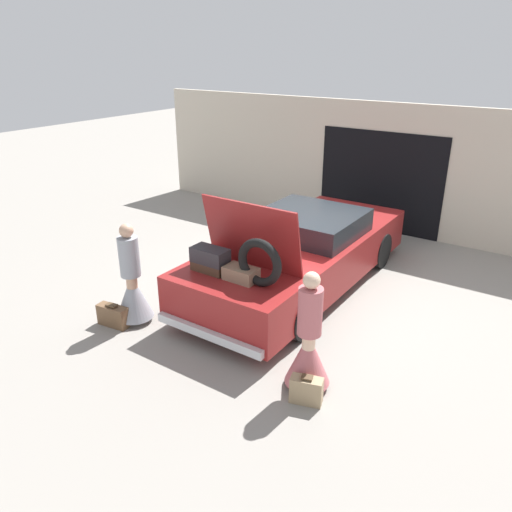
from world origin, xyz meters
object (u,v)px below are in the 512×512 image
(person_left, at_px, (132,288))
(suitcase_beside_left_person, at_px, (113,316))
(car, at_px, (300,253))
(person_right, at_px, (308,348))
(suitcase_beside_right_person, at_px, (306,390))

(person_left, xyz_separation_m, suitcase_beside_left_person, (-0.16, -0.29, -0.39))
(person_left, bearing_deg, car, 148.14)
(person_left, bearing_deg, person_right, 90.26)
(car, bearing_deg, suitcase_beside_right_person, -58.92)
(person_right, distance_m, suitcase_beside_left_person, 3.15)
(car, bearing_deg, person_left, -120.80)
(person_left, relative_size, suitcase_beside_right_person, 3.78)
(suitcase_beside_right_person, bearing_deg, person_right, 117.24)
(suitcase_beside_left_person, bearing_deg, suitcase_beside_right_person, 1.63)
(suitcase_beside_left_person, distance_m, suitcase_beside_right_person, 3.24)
(person_left, bearing_deg, suitcase_beside_right_person, 85.24)
(car, xyz_separation_m, suitcase_beside_right_person, (1.61, -2.67, -0.44))
(person_right, height_order, suitcase_beside_left_person, person_right)
(person_left, xyz_separation_m, suitcase_beside_right_person, (3.08, -0.20, -0.39))
(person_left, distance_m, suitcase_beside_right_person, 3.11)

